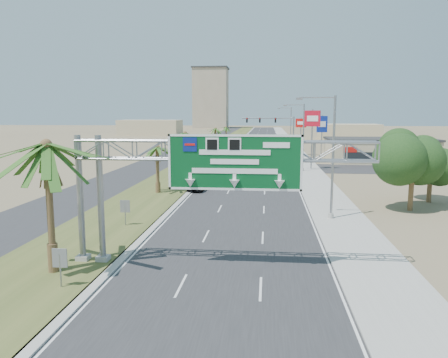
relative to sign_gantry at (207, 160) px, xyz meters
The scene contains 30 objects.
road 100.26m from the sign_gantry, 89.39° to the left, with size 12.00×300.00×0.02m, color #28282B.
sidewalk_right 100.71m from the sign_gantry, 84.54° to the left, with size 4.00×300.00×0.10m, color #9E9B93.
median_grass 100.65m from the sign_gantry, 95.10° to the left, with size 7.00×300.00×0.12m, color #414D22.
opposing_road 101.51m from the sign_gantry, 99.05° to the left, with size 8.00×300.00×0.02m, color #28282B.
sign_gantry is the anchor object (origin of this frame).
palm_near 8.41m from the sign_gantry, 166.68° to the right, with size 5.70×5.70×8.35m.
palm_row_b 23.66m from the sign_gantry, 110.92° to the left, with size 3.99×3.99×5.95m.
palm_row_c 39.00m from the sign_gantry, 102.50° to the left, with size 3.99×3.99×6.75m.
palm_row_d 56.73m from the sign_gantry, 98.56° to the left, with size 3.99×3.99×5.45m.
palm_row_e 75.55m from the sign_gantry, 96.41° to the left, with size 3.99×3.99×6.15m.
palm_row_f 100.44m from the sign_gantry, 94.82° to the left, with size 3.99×3.99×5.75m.
streetlight_near 14.75m from the sign_gantry, 55.30° to the left, with size 3.27×0.44×10.00m.
streetlight_mid 42.92m from the sign_gantry, 78.76° to the left, with size 3.27×0.44×10.00m.
streetlight_far 78.53m from the sign_gantry, 83.89° to the left, with size 3.27×0.44×10.00m.
signal_mast 62.37m from the sign_gantry, 84.26° to the left, with size 10.28×0.71×8.00m.
store_building 60.77m from the sign_gantry, 67.64° to the left, with size 18.00×10.00×4.00m, color #C6AF86.
oak_near 22.77m from the sign_gantry, 45.02° to the left, with size 4.50×4.50×6.80m.
oak_far 27.77m from the sign_gantry, 46.48° to the left, with size 3.50×3.50×5.60m.
median_signback_a 9.06m from the sign_gantry, 149.77° to the right, with size 0.75×0.08×2.08m.
median_signback_b 11.90m from the sign_gantry, 132.65° to the left, with size 0.75×0.08×2.08m.
tower_distant 242.33m from the sign_gantry, 97.34° to the left, with size 20.00×16.00×35.00m, color gray.
building_distant_left 156.40m from the sign_gantry, 106.32° to the left, with size 24.00×14.00×6.00m, color #C6AF86.
building_distant_right 133.78m from the sign_gantry, 76.57° to the left, with size 20.00×12.00×5.00m, color #C6AF86.
car_left_lane 25.46m from the sign_gantry, 100.27° to the left, with size 1.79×4.45×1.51m, color black.
car_mid_lane 48.17m from the sign_gantry, 88.16° to the left, with size 1.44×4.14×1.36m, color maroon.
car_right_lane 70.23m from the sign_gantry, 87.49° to the left, with size 2.15×4.67×1.30m, color gray.
car_far 63.93m from the sign_gantry, 92.27° to the left, with size 2.21×5.42×1.57m, color black.
pole_sign_red_near 45.65m from the sign_gantry, 77.26° to the left, with size 2.39×0.97×9.24m.
pole_sign_blue 60.66m from the sign_gantry, 77.33° to the left, with size 2.02×0.74×8.34m.
pole_sign_red_far 68.32m from the sign_gantry, 81.53° to the left, with size 2.14×1.14×7.77m.
Camera 1 is at (2.23, -13.60, 8.59)m, focal length 35.00 mm.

